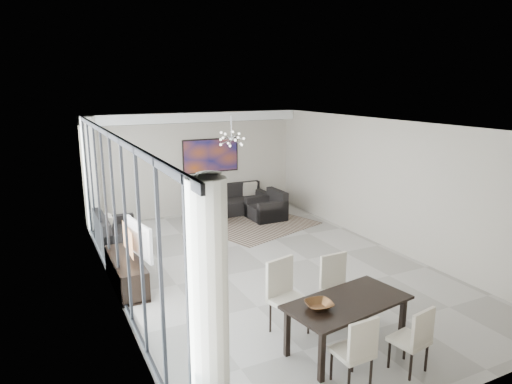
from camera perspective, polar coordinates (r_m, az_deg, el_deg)
room_shell at (r=9.21m, az=4.09°, el=-0.48°), size 6.00×9.00×2.90m
window_wall at (r=8.10m, az=-16.65°, el=-2.82°), size 0.37×8.95×2.90m
soffit at (r=12.71m, az=-7.64°, el=9.26°), size 5.98×0.40×0.26m
painting at (r=13.16m, az=-5.66°, el=4.54°), size 1.68×0.04×0.98m
chandelier at (r=11.18m, az=-3.09°, el=6.66°), size 0.66×0.66×0.71m
rug at (r=12.09m, az=0.35°, el=-4.18°), size 3.27×2.86×0.01m
coffee_table at (r=12.33m, az=-5.79°, el=-3.07°), size 0.89×0.89×0.31m
bowl_coffee at (r=12.28m, az=-5.94°, el=-2.30°), size 0.30×0.30×0.08m
sofa_main at (r=13.21m, az=-3.38°, el=-1.49°), size 2.21×0.90×0.80m
loveseat at (r=10.79m, az=-16.90°, el=-5.45°), size 0.92×1.63×0.82m
armchair at (r=12.62m, az=1.42°, el=-2.19°), size 0.91×0.96×0.79m
side_table at (r=11.48m, az=-17.78°, el=-3.92°), size 0.40×0.40×0.55m
tv_console at (r=8.85m, az=-15.94°, el=-9.61°), size 0.49×1.74×0.54m
television at (r=8.66m, az=-15.14°, el=-5.81°), size 0.33×1.16×0.66m
dining_table at (r=6.61m, az=11.33°, el=-13.87°), size 1.87×1.13×0.73m
dining_chair_sw at (r=5.93m, az=12.53°, el=-18.47°), size 0.45×0.45×0.95m
dining_chair_se at (r=6.40m, az=19.31°, el=-16.64°), size 0.49×0.49×0.92m
dining_chair_nw at (r=6.96m, az=3.61°, el=-12.18°), size 0.62×0.62×1.12m
dining_chair_ne at (r=7.40m, az=10.08°, el=-11.12°), size 0.49×0.49×1.05m
bowl_dining at (r=6.30m, az=7.89°, el=-13.85°), size 0.40×0.40×0.09m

